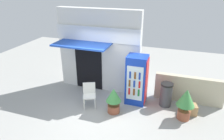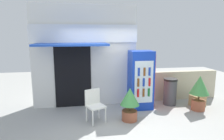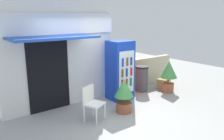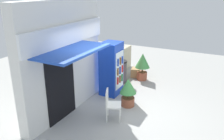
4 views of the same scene
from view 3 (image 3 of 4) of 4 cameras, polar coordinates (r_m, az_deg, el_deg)
ground at (r=5.70m, az=-0.14°, el=-12.48°), size 16.00×16.00×0.00m
storefront_building at (r=6.33m, az=-13.46°, el=5.28°), size 3.29×1.32×3.21m
drink_cooler at (r=6.82m, az=2.13°, el=-0.08°), size 0.72×0.66×1.80m
plastic_chair at (r=5.51m, az=-5.18°, el=-7.78°), size 0.56×0.55×0.86m
potted_plant_near_shop at (r=5.94m, az=3.07°, el=-5.98°), size 0.51×0.51×0.90m
potted_plant_curbside at (r=7.72m, az=14.19°, el=-0.79°), size 0.57×0.57×1.07m
trash_bin at (r=7.71m, az=7.55°, el=-2.17°), size 0.44×0.44×0.87m
stone_boundary_wall at (r=8.55m, az=8.72°, el=-0.22°), size 2.40×0.21×1.00m
cardboard_box at (r=8.20m, az=12.97°, el=-3.36°), size 0.48×0.43×0.35m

